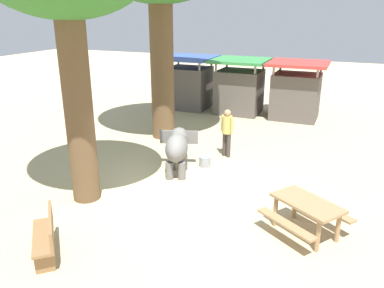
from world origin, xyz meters
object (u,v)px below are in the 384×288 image
at_px(wooden_bench, 46,235).
at_px(market_stall_red, 296,93).
at_px(person_handler, 227,129).
at_px(picnic_table_near, 307,210).
at_px(market_stall_blue, 188,85).
at_px(market_stall_green, 239,89).
at_px(feed_bucket, 205,161).
at_px(elephant, 177,147).

relative_size(wooden_bench, market_stall_red, 0.52).
relative_size(person_handler, picnic_table_near, 0.78).
distance_m(wooden_bench, market_stall_blue, 12.60).
height_order(wooden_bench, market_stall_blue, market_stall_blue).
distance_m(wooden_bench, market_stall_green, 12.41).
bearing_deg(person_handler, feed_bucket, 6.90).
distance_m(elephant, person_handler, 2.06).
distance_m(picnic_table_near, market_stall_red, 9.73).
relative_size(wooden_bench, market_stall_blue, 0.52).
distance_m(market_stall_blue, market_stall_green, 2.60).
height_order(elephant, wooden_bench, elephant).
bearing_deg(wooden_bench, market_stall_green, -44.25).
relative_size(elephant, person_handler, 1.09).
relative_size(person_handler, market_stall_red, 0.64).
distance_m(elephant, wooden_bench, 4.89).
distance_m(wooden_bench, feed_bucket, 5.70).
xyz_separation_m(picnic_table_near, market_stall_blue, (-6.87, 9.57, 0.55)).
xyz_separation_m(picnic_table_near, feed_bucket, (-3.39, 2.74, -0.43)).
bearing_deg(market_stall_blue, feed_bucket, -63.02).
xyz_separation_m(wooden_bench, feed_bucket, (1.26, 5.55, -0.31)).
relative_size(elephant, wooden_bench, 1.36).
bearing_deg(market_stall_blue, picnic_table_near, -54.32).
bearing_deg(wooden_bench, person_handler, -56.14).
bearing_deg(market_stall_red, market_stall_green, 180.00).
bearing_deg(market_stall_red, wooden_bench, -103.54).
height_order(picnic_table_near, feed_bucket, picnic_table_near).
bearing_deg(feed_bucket, market_stall_blue, 116.98).
relative_size(picnic_table_near, feed_bucket, 5.76).
distance_m(market_stall_green, market_stall_red, 2.60).
bearing_deg(elephant, feed_bucket, -59.95).
height_order(wooden_bench, market_stall_red, market_stall_red).
relative_size(picnic_table_near, market_stall_green, 0.82).
relative_size(market_stall_green, market_stall_red, 1.00).
distance_m(elephant, market_stall_blue, 8.08).
height_order(market_stall_blue, feed_bucket, market_stall_blue).
distance_m(market_stall_blue, feed_bucket, 7.73).
height_order(person_handler, wooden_bench, person_handler).
bearing_deg(person_handler, market_stall_green, -143.03).
xyz_separation_m(person_handler, market_stall_blue, (-3.83, 5.74, 0.19)).
height_order(person_handler, market_stall_green, market_stall_green).
bearing_deg(feed_bucket, picnic_table_near, -38.89).
xyz_separation_m(wooden_bench, market_stall_red, (2.98, 12.39, 0.67)).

